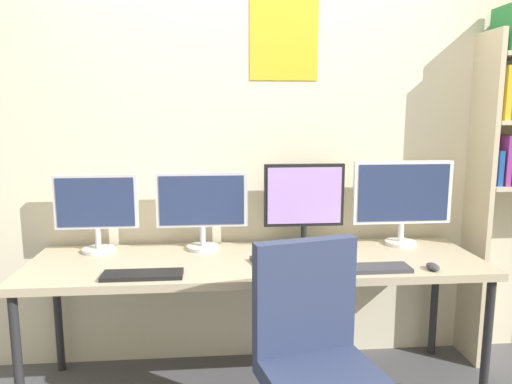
{
  "coord_description": "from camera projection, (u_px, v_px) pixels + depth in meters",
  "views": [
    {
      "loc": [
        -0.22,
        -1.83,
        1.51
      ],
      "look_at": [
        0.0,
        0.65,
        1.09
      ],
      "focal_mm": 33.67,
      "sensor_mm": 36.0,
      "label": 1
    }
  ],
  "objects": [
    {
      "name": "desk",
      "position": [
        257.0,
        268.0,
        2.54
      ],
      "size": [
        2.37,
        0.68,
        0.74
      ],
      "color": "tan",
      "rests_on": "ground_plane"
    },
    {
      "name": "computer_mouse",
      "position": [
        433.0,
        267.0,
        2.35
      ],
      "size": [
        0.06,
        0.1,
        0.03
      ],
      "primitive_type": "ellipsoid",
      "color": "#38383D",
      "rests_on": "desk"
    },
    {
      "name": "monitor_far_right",
      "position": [
        403.0,
        197.0,
        2.77
      ],
      "size": [
        0.58,
        0.18,
        0.49
      ],
      "color": "silver",
      "rests_on": "desk"
    },
    {
      "name": "monitor_far_left",
      "position": [
        96.0,
        208.0,
        2.62
      ],
      "size": [
        0.45,
        0.18,
        0.43
      ],
      "color": "silver",
      "rests_on": "desk"
    },
    {
      "name": "monitor_center_left",
      "position": [
        202.0,
        206.0,
        2.67
      ],
      "size": [
        0.51,
        0.18,
        0.43
      ],
      "color": "silver",
      "rests_on": "desk"
    },
    {
      "name": "wall_back",
      "position": [
        251.0,
        147.0,
        2.85
      ],
      "size": [
        4.77,
        0.11,
        2.6
      ],
      "color": "beige",
      "rests_on": "ground_plane"
    },
    {
      "name": "laptop_closed",
      "position": [
        286.0,
        261.0,
        2.46
      ],
      "size": [
        0.36,
        0.29,
        0.02
      ],
      "primitive_type": "cube",
      "rotation": [
        0.0,
        0.0,
        0.25
      ],
      "color": "#2D2D2D",
      "rests_on": "desk"
    },
    {
      "name": "keyboard_left",
      "position": [
        143.0,
        275.0,
        2.25
      ],
      "size": [
        0.38,
        0.13,
        0.02
      ],
      "primitive_type": "cube",
      "color": "black",
      "rests_on": "desk"
    },
    {
      "name": "keyboard_right",
      "position": [
        375.0,
        268.0,
        2.35
      ],
      "size": [
        0.35,
        0.13,
        0.02
      ],
      "primitive_type": "cube",
      "color": "#38383D",
      "rests_on": "desk"
    },
    {
      "name": "monitor_center_right",
      "position": [
        304.0,
        201.0,
        2.72
      ],
      "size": [
        0.46,
        0.18,
        0.48
      ],
      "color": "black",
      "rests_on": "desk"
    }
  ]
}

